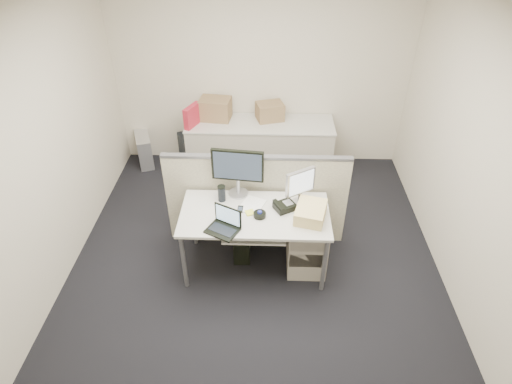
{
  "coord_description": "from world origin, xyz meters",
  "views": [
    {
      "loc": [
        0.12,
        -3.32,
        3.45
      ],
      "look_at": [
        0.01,
        0.15,
        0.88
      ],
      "focal_mm": 30.0,
      "sensor_mm": 36.0,
      "label": 1
    }
  ],
  "objects_px": {
    "monitor_main": "(238,173)",
    "desk_phone": "(285,206)",
    "laptop": "(222,222)",
    "desk": "(255,218)"
  },
  "relations": [
    {
      "from": "desk_phone",
      "to": "desk",
      "type": "bearing_deg",
      "value": 164.94
    },
    {
      "from": "monitor_main",
      "to": "desk_phone",
      "type": "relative_size",
      "value": 2.69
    },
    {
      "from": "monitor_main",
      "to": "laptop",
      "type": "distance_m",
      "value": 0.63
    },
    {
      "from": "monitor_main",
      "to": "laptop",
      "type": "bearing_deg",
      "value": -94.38
    },
    {
      "from": "desk",
      "to": "desk_phone",
      "type": "relative_size",
      "value": 7.5
    },
    {
      "from": "monitor_main",
      "to": "laptop",
      "type": "height_order",
      "value": "monitor_main"
    },
    {
      "from": "monitor_main",
      "to": "laptop",
      "type": "xyz_separation_m",
      "value": [
        -0.11,
        -0.6,
        -0.16
      ]
    },
    {
      "from": "monitor_main",
      "to": "desk_phone",
      "type": "height_order",
      "value": "monitor_main"
    },
    {
      "from": "laptop",
      "to": "desk_phone",
      "type": "height_order",
      "value": "laptop"
    },
    {
      "from": "monitor_main",
      "to": "desk_phone",
      "type": "distance_m",
      "value": 0.59
    }
  ]
}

